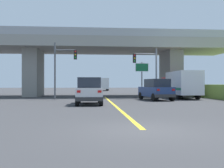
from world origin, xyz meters
TOP-DOWN VIEW (x-y plane):
  - ground at (0.00, 25.49)m, footprint 160.00×160.00m
  - overpass_bridge at (0.00, 25.49)m, footprint 33.65×8.53m
  - lane_divider_stripe at (0.00, 11.47)m, footprint 0.20×22.94m
  - suv_lead at (-1.83, 11.45)m, footprint 1.94×4.41m
  - suv_crossing at (4.51, 16.06)m, footprint 2.68×4.64m
  - box_truck at (8.00, 19.09)m, footprint 2.33×7.20m
  - traffic_signal_nearside at (4.45, 19.13)m, footprint 2.63×0.36m
  - traffic_signal_farside at (-4.61, 18.50)m, footprint 2.31×0.36m
  - highway_sign at (4.51, 22.97)m, footprint 1.59×0.17m
  - semi_truck_distant at (1.34, 53.96)m, footprint 2.33×7.33m

SIDE VIEW (x-z plane):
  - ground at x=0.00m, z-range 0.00..0.00m
  - lane_divider_stripe at x=0.00m, z-range 0.00..0.01m
  - suv_lead at x=-1.83m, z-range 0.00..2.02m
  - suv_crossing at x=4.51m, z-range 0.00..2.02m
  - box_truck at x=8.00m, z-range 0.10..2.96m
  - semi_truck_distant at x=1.34m, z-range 0.10..3.03m
  - highway_sign at x=4.51m, z-range 0.98..5.21m
  - traffic_signal_nearside at x=4.45m, z-range 0.74..6.07m
  - traffic_signal_farside at x=-4.61m, z-range 0.70..6.46m
  - overpass_bridge at x=0.00m, z-range 1.72..9.68m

